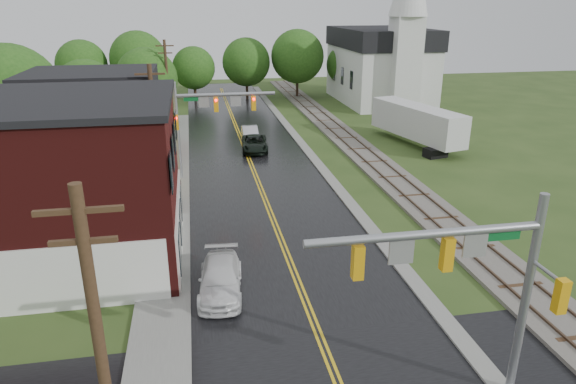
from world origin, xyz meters
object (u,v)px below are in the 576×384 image
object	(u,v)px
tree_left_e	(148,80)
pickup_white	(221,279)
church	(384,58)
utility_pole_c	(168,83)
suv_dark	(255,144)
utility_pole_a	(101,358)
tree_left_c	(89,94)
tree_left_b	(13,97)
semi_trailer	(417,122)
brick_building	(28,184)
traffic_signal_far	(206,112)
sedan_silver	(250,134)
utility_pole_b	(155,134)
traffic_signal_near	(469,268)

from	to	relation	value
tree_left_e	pickup_white	xyz separation A→B (m)	(5.22, -35.67, -4.13)
church	pickup_white	world-z (taller)	church
utility_pole_c	suv_dark	distance (m)	13.49
utility_pole_a	tree_left_c	distance (m)	40.52
utility_pole_c	tree_left_b	xyz separation A→B (m)	(-11.05, -12.10, 1.00)
semi_trailer	utility_pole_c	bearing A→B (deg)	153.97
tree_left_b	semi_trailer	world-z (taller)	tree_left_b
utility_pole_c	tree_left_b	size ratio (longest dim) A/B	0.93
church	suv_dark	bearing A→B (deg)	-133.65
brick_building	utility_pole_c	size ratio (longest dim) A/B	1.59
traffic_signal_far	sedan_silver	xyz separation A→B (m)	(4.27, 10.21, -4.29)
tree_left_c	pickup_white	bearing A→B (deg)	-70.99
utility_pole_c	sedan_silver	bearing A→B (deg)	-41.77
traffic_signal_far	utility_pole_b	distance (m)	6.01
tree_left_b	pickup_white	distance (m)	26.41
utility_pole_a	sedan_silver	bearing A→B (deg)	78.46
sedan_silver	tree_left_b	bearing A→B (deg)	-162.78
traffic_signal_far	suv_dark	bearing A→B (deg)	57.16
traffic_signal_far	utility_pole_a	bearing A→B (deg)	-97.03
utility_pole_c	tree_left_e	distance (m)	2.79
traffic_signal_near	suv_dark	xyz separation A→B (m)	(-2.67, 31.61, -4.30)
utility_pole_b	church	bearing A→B (deg)	49.82
church	tree_left_c	distance (m)	36.59
sedan_silver	semi_trailer	distance (m)	15.61
traffic_signal_far	utility_pole_a	world-z (taller)	utility_pole_a
utility_pole_a	pickup_white	xyz separation A→B (m)	(3.17, 10.23, -4.04)
tree_left_e	tree_left_b	bearing A→B (deg)	-122.74
traffic_signal_far	tree_left_e	world-z (taller)	tree_left_e
tree_left_b	tree_left_e	size ratio (longest dim) A/B	1.19
tree_left_b	tree_left_e	bearing A→B (deg)	57.26
utility_pole_b	semi_trailer	xyz separation A→B (m)	(22.56, 10.98, -2.56)
tree_left_e	suv_dark	xyz separation A→B (m)	(9.65, -12.29, -4.15)
church	utility_pole_c	xyz separation A→B (m)	(-26.80, -9.74, -1.11)
utility_pole_b	tree_left_c	bearing A→B (deg)	111.49
brick_building	semi_trailer	bearing A→B (deg)	32.49
traffic_signal_far	suv_dark	world-z (taller)	traffic_signal_far
pickup_white	utility_pole_c	bearing A→B (deg)	100.60
utility_pole_a	tree_left_b	size ratio (longest dim) A/B	0.93
tree_left_c	traffic_signal_near	bearing A→B (deg)	-65.44
traffic_signal_near	sedan_silver	size ratio (longest dim) A/B	1.76
utility_pole_b	utility_pole_c	world-z (taller)	same
tree_left_e	suv_dark	bearing A→B (deg)	-51.86
traffic_signal_far	pickup_white	size ratio (longest dim) A/B	1.57
tree_left_e	sedan_silver	size ratio (longest dim) A/B	1.95
tree_left_b	semi_trailer	size ratio (longest dim) A/B	0.84
utility_pole_c	tree_left_c	xyz separation A→B (m)	(-7.05, -4.10, -0.21)
brick_building	utility_pole_c	xyz separation A→B (m)	(5.68, 29.00, 0.57)
suv_dark	sedan_silver	distance (m)	3.60
utility_pole_b	pickup_white	xyz separation A→B (m)	(3.17, -11.77, -4.04)
traffic_signal_near	utility_pole_b	world-z (taller)	utility_pole_b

